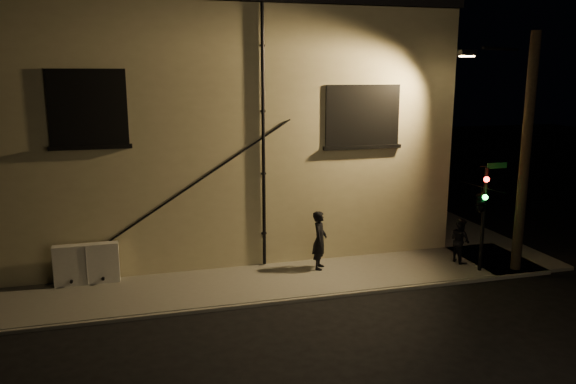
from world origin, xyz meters
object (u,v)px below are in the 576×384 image
object	(u,v)px
utility_cabinet	(87,264)
traffic_signal	(481,200)
pedestrian_a	(320,240)
streetlamp_pole	(522,150)
pedestrian_b	(460,240)

from	to	relation	value
utility_cabinet	traffic_signal	bearing A→B (deg)	-10.66
pedestrian_a	streetlamp_pole	xyz separation A→B (m)	(6.09, -1.67, 2.94)
streetlamp_pole	traffic_signal	bearing A→B (deg)	179.39
pedestrian_a	traffic_signal	bearing A→B (deg)	-82.58
pedestrian_b	streetlamp_pole	size ratio (longest dim) A/B	0.20
pedestrian_a	streetlamp_pole	distance (m)	6.96
traffic_signal	streetlamp_pole	world-z (taller)	streetlamp_pole
pedestrian_b	traffic_signal	size ratio (longest dim) A/B	0.43
utility_cabinet	streetlamp_pole	xyz separation A→B (m)	(13.29, -2.26, 3.28)
pedestrian_a	streetlamp_pole	bearing A→B (deg)	-78.71
pedestrian_a	pedestrian_b	xyz separation A→B (m)	(4.75, -0.65, -0.21)
utility_cabinet	pedestrian_a	distance (m)	7.23
pedestrian_b	traffic_signal	distance (m)	1.90
utility_cabinet	streetlamp_pole	size ratio (longest dim) A/B	0.25
traffic_signal	streetlamp_pole	distance (m)	2.04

